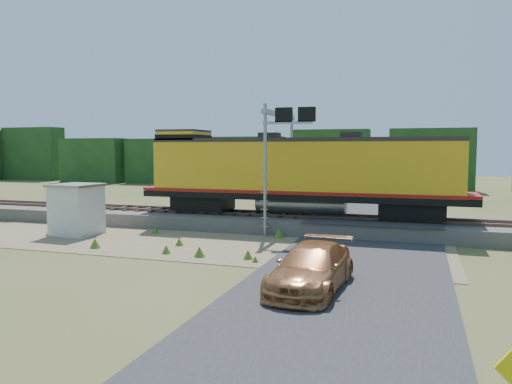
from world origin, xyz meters
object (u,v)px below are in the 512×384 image
(car, at_px, (312,268))
(locomotive, at_px, (296,172))
(signal_gantry, at_px, (283,138))
(shed, at_px, (77,209))

(car, bearing_deg, locomotive, 109.40)
(locomotive, xyz_separation_m, signal_gantry, (-0.64, -0.66, 1.90))
(signal_gantry, bearing_deg, car, -70.08)
(shed, xyz_separation_m, signal_gantry, (10.22, 4.67, 3.84))
(car, bearing_deg, signal_gantry, 113.25)
(signal_gantry, bearing_deg, locomotive, 46.21)
(locomotive, bearing_deg, signal_gantry, -133.79)
(locomotive, relative_size, signal_gantry, 2.68)
(locomotive, relative_size, car, 3.63)
(shed, distance_m, car, 15.66)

